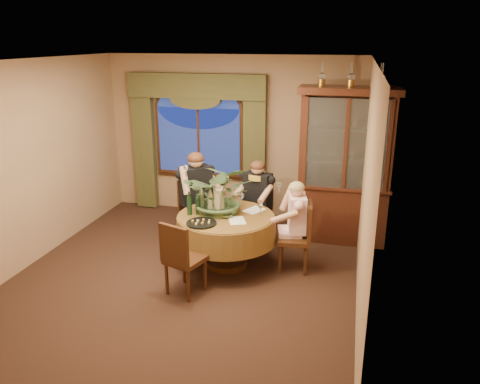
% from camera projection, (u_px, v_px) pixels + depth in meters
% --- Properties ---
extents(floor, '(5.00, 5.00, 0.00)m').
position_uv_depth(floor, '(186.00, 275.00, 6.34)').
color(floor, black).
rests_on(floor, ground).
extents(wall_back, '(4.50, 0.00, 4.50)m').
position_uv_depth(wall_back, '(232.00, 137.00, 8.20)').
color(wall_back, '#977153').
rests_on(wall_back, ground).
extents(wall_right, '(0.00, 5.00, 5.00)m').
position_uv_depth(wall_right, '(366.00, 189.00, 5.39)').
color(wall_right, '#977153').
rests_on(wall_right, ground).
extents(ceiling, '(5.00, 5.00, 0.00)m').
position_uv_depth(ceiling, '(177.00, 61.00, 5.46)').
color(ceiling, white).
rests_on(ceiling, wall_back).
extents(window, '(1.62, 0.10, 1.32)m').
position_uv_depth(window, '(199.00, 142.00, 8.31)').
color(window, navy).
rests_on(window, wall_back).
extents(arched_transom, '(1.60, 0.06, 0.44)m').
position_uv_depth(arched_transom, '(197.00, 97.00, 8.06)').
color(arched_transom, navy).
rests_on(arched_transom, wall_back).
extents(drapery_left, '(0.38, 0.14, 2.32)m').
position_uv_depth(drapery_left, '(144.00, 146.00, 8.53)').
color(drapery_left, '#403F22').
rests_on(drapery_left, floor).
extents(drapery_right, '(0.38, 0.14, 2.32)m').
position_uv_depth(drapery_right, '(255.00, 152.00, 8.06)').
color(drapery_right, '#403F22').
rests_on(drapery_right, floor).
extents(swag_valance, '(2.45, 0.16, 0.42)m').
position_uv_depth(swag_valance, '(196.00, 86.00, 7.93)').
color(swag_valance, '#403F22').
rests_on(swag_valance, wall_back).
extents(dining_table, '(1.65, 1.65, 0.75)m').
position_uv_depth(dining_table, '(226.00, 240.00, 6.52)').
color(dining_table, brown).
rests_on(dining_table, floor).
extents(china_cabinet, '(1.47, 0.58, 2.39)m').
position_uv_depth(china_cabinet, '(345.00, 167.00, 7.10)').
color(china_cabinet, black).
rests_on(china_cabinet, floor).
extents(oil_lamp_left, '(0.11, 0.11, 0.34)m').
position_uv_depth(oil_lamp_left, '(322.00, 74.00, 6.77)').
color(oil_lamp_left, '#A5722D').
rests_on(oil_lamp_left, china_cabinet).
extents(oil_lamp_center, '(0.11, 0.11, 0.34)m').
position_uv_depth(oil_lamp_center, '(351.00, 75.00, 6.68)').
color(oil_lamp_center, '#A5722D').
rests_on(oil_lamp_center, china_cabinet).
extents(oil_lamp_right, '(0.11, 0.11, 0.34)m').
position_uv_depth(oil_lamp_right, '(381.00, 75.00, 6.58)').
color(oil_lamp_right, '#A5722D').
rests_on(oil_lamp_right, china_cabinet).
extents(chair_right, '(0.46, 0.46, 0.96)m').
position_uv_depth(chair_right, '(294.00, 237.00, 6.36)').
color(chair_right, black).
rests_on(chair_right, floor).
extents(chair_back_right, '(0.50, 0.50, 0.96)m').
position_uv_depth(chair_back_right, '(255.00, 211.00, 7.31)').
color(chair_back_right, black).
rests_on(chair_back_right, floor).
extents(chair_back, '(0.59, 0.59, 0.96)m').
position_uv_depth(chair_back, '(196.00, 212.00, 7.27)').
color(chair_back, black).
rests_on(chair_back, floor).
extents(chair_front_left, '(0.53, 0.53, 0.96)m').
position_uv_depth(chair_front_left, '(185.00, 257.00, 5.77)').
color(chair_front_left, black).
rests_on(chair_front_left, floor).
extents(person_pink, '(0.49, 0.52, 1.24)m').
position_uv_depth(person_pink, '(297.00, 225.00, 6.42)').
color(person_pink, beige).
rests_on(person_pink, floor).
extents(person_back, '(0.71, 0.70, 1.45)m').
position_uv_depth(person_back, '(196.00, 198.00, 7.16)').
color(person_back, black).
rests_on(person_back, floor).
extents(person_scarf, '(0.56, 0.53, 1.30)m').
position_uv_depth(person_scarf, '(258.00, 201.00, 7.26)').
color(person_scarf, black).
rests_on(person_scarf, floor).
extents(stoneware_vase, '(0.17, 0.17, 0.31)m').
position_uv_depth(stoneware_vase, '(219.00, 200.00, 6.51)').
color(stoneware_vase, tan).
rests_on(stoneware_vase, dining_table).
extents(centerpiece_plant, '(0.95, 1.06, 0.83)m').
position_uv_depth(centerpiece_plant, '(221.00, 169.00, 6.34)').
color(centerpiece_plant, '#3C5734').
rests_on(centerpiece_plant, dining_table).
extents(olive_bowl, '(0.16, 0.16, 0.05)m').
position_uv_depth(olive_bowl, '(226.00, 216.00, 6.31)').
color(olive_bowl, '#47572C').
rests_on(olive_bowl, dining_table).
extents(cheese_platter, '(0.40, 0.40, 0.02)m').
position_uv_depth(cheese_platter, '(201.00, 223.00, 6.09)').
color(cheese_platter, black).
rests_on(cheese_platter, dining_table).
extents(wine_bottle_0, '(0.07, 0.07, 0.33)m').
position_uv_depth(wine_bottle_0, '(201.00, 198.00, 6.57)').
color(wine_bottle_0, tan).
rests_on(wine_bottle_0, dining_table).
extents(wine_bottle_1, '(0.07, 0.07, 0.33)m').
position_uv_depth(wine_bottle_1, '(198.00, 203.00, 6.38)').
color(wine_bottle_1, black).
rests_on(wine_bottle_1, dining_table).
extents(wine_bottle_2, '(0.07, 0.07, 0.33)m').
position_uv_depth(wine_bottle_2, '(210.00, 198.00, 6.57)').
color(wine_bottle_2, black).
rests_on(wine_bottle_2, dining_table).
extents(wine_bottle_3, '(0.07, 0.07, 0.33)m').
position_uv_depth(wine_bottle_3, '(210.00, 201.00, 6.48)').
color(wine_bottle_3, tan).
rests_on(wine_bottle_3, dining_table).
extents(wine_bottle_4, '(0.07, 0.07, 0.33)m').
position_uv_depth(wine_bottle_4, '(189.00, 203.00, 6.37)').
color(wine_bottle_4, black).
rests_on(wine_bottle_4, dining_table).
extents(tasting_paper_0, '(0.31, 0.36, 0.00)m').
position_uv_depth(tasting_paper_0, '(237.00, 220.00, 6.20)').
color(tasting_paper_0, white).
rests_on(tasting_paper_0, dining_table).
extents(tasting_paper_1, '(0.33, 0.36, 0.00)m').
position_uv_depth(tasting_paper_1, '(254.00, 210.00, 6.58)').
color(tasting_paper_1, white).
rests_on(tasting_paper_1, dining_table).
extents(wine_glass_person_pink, '(0.07, 0.07, 0.18)m').
position_uv_depth(wine_glass_person_pink, '(260.00, 209.00, 6.36)').
color(wine_glass_person_pink, silver).
rests_on(wine_glass_person_pink, dining_table).
extents(wine_glass_person_back, '(0.07, 0.07, 0.18)m').
position_uv_depth(wine_glass_person_back, '(210.00, 199.00, 6.76)').
color(wine_glass_person_back, silver).
rests_on(wine_glass_person_back, dining_table).
extents(wine_glass_person_scarf, '(0.07, 0.07, 0.18)m').
position_uv_depth(wine_glass_person_scarf, '(242.00, 199.00, 6.77)').
color(wine_glass_person_scarf, silver).
rests_on(wine_glass_person_scarf, dining_table).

